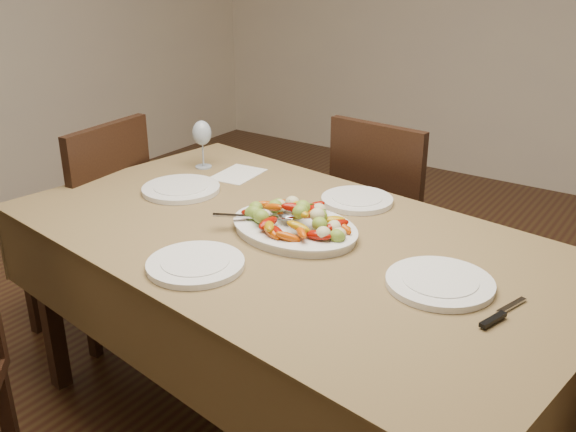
% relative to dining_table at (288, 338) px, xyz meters
% --- Properties ---
extents(floor, '(6.00, 6.00, 0.00)m').
position_rel_dining_table_xyz_m(floor, '(-0.21, 0.04, -0.38)').
color(floor, '#382011').
rests_on(floor, ground).
extents(dining_table, '(1.97, 1.29, 0.76)m').
position_rel_dining_table_xyz_m(dining_table, '(0.00, 0.00, 0.00)').
color(dining_table, brown).
rests_on(dining_table, ground).
extents(chair_far, '(0.45, 0.45, 0.95)m').
position_rel_dining_table_xyz_m(chair_far, '(-0.05, 0.89, 0.10)').
color(chair_far, black).
rests_on(chair_far, ground).
extents(chair_left, '(0.45, 0.45, 0.95)m').
position_rel_dining_table_xyz_m(chair_left, '(-1.11, 0.07, 0.10)').
color(chair_left, black).
rests_on(chair_left, ground).
extents(serving_platter, '(0.46, 0.37, 0.02)m').
position_rel_dining_table_xyz_m(serving_platter, '(0.01, 0.02, 0.39)').
color(serving_platter, white).
rests_on(serving_platter, dining_table).
extents(roasted_vegetables, '(0.37, 0.28, 0.09)m').
position_rel_dining_table_xyz_m(roasted_vegetables, '(0.01, 0.02, 0.45)').
color(roasted_vegetables, '#7E0B02').
rests_on(roasted_vegetables, serving_platter).
extents(serving_spoon, '(0.23, 0.25, 0.03)m').
position_rel_dining_table_xyz_m(serving_spoon, '(-0.06, -0.01, 0.43)').
color(serving_spoon, '#9EA0A8').
rests_on(serving_spoon, serving_platter).
extents(plate_left, '(0.28, 0.28, 0.02)m').
position_rel_dining_table_xyz_m(plate_left, '(-0.54, 0.09, 0.39)').
color(plate_left, white).
rests_on(plate_left, dining_table).
extents(plate_right, '(0.28, 0.28, 0.02)m').
position_rel_dining_table_xyz_m(plate_right, '(0.52, -0.04, 0.39)').
color(plate_right, white).
rests_on(plate_right, dining_table).
extents(plate_far, '(0.25, 0.25, 0.02)m').
position_rel_dining_table_xyz_m(plate_far, '(0.05, 0.36, 0.39)').
color(plate_far, white).
rests_on(plate_far, dining_table).
extents(plate_near, '(0.27, 0.27, 0.02)m').
position_rel_dining_table_xyz_m(plate_near, '(-0.08, -0.33, 0.39)').
color(plate_near, white).
rests_on(plate_near, dining_table).
extents(wine_glass, '(0.08, 0.08, 0.20)m').
position_rel_dining_table_xyz_m(wine_glass, '(-0.66, 0.34, 0.48)').
color(wine_glass, '#8C99A5').
rests_on(wine_glass, dining_table).
extents(menu_card, '(0.17, 0.22, 0.00)m').
position_rel_dining_table_xyz_m(menu_card, '(-0.49, 0.35, 0.38)').
color(menu_card, silver).
rests_on(menu_card, dining_table).
extents(table_knife, '(0.07, 0.20, 0.01)m').
position_rel_dining_table_xyz_m(table_knife, '(0.70, -0.10, 0.38)').
color(table_knife, '#9EA0A8').
rests_on(table_knife, dining_table).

